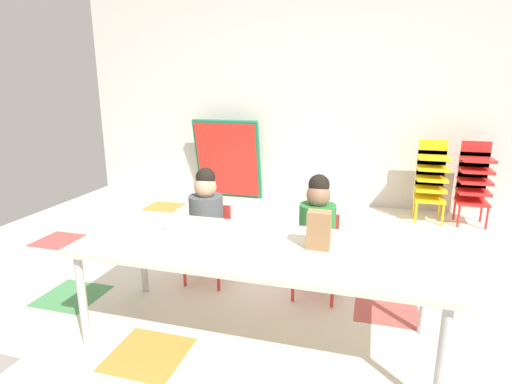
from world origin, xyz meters
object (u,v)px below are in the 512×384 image
(craft_table, at_px, (258,252))
(folded_activity_table, at_px, (228,160))
(seated_child_near_camera, at_px, (207,215))
(kid_chair_yellow_stack, at_px, (431,176))
(kid_chair_red_stack, at_px, (474,179))
(paper_plate_center_table, at_px, (246,243))
(paper_bag_brown, at_px, (319,230))
(donut_powdered_on_plate, at_px, (171,226))
(seated_child_middle_seat, at_px, (317,225))
(paper_plate_near_edge, at_px, (172,229))

(craft_table, relative_size, folded_activity_table, 1.96)
(folded_activity_table, bearing_deg, seated_child_near_camera, -73.97)
(folded_activity_table, bearing_deg, kid_chair_yellow_stack, -5.35)
(craft_table, distance_m, kid_chair_red_stack, 3.23)
(folded_activity_table, xyz_separation_m, paper_plate_center_table, (1.19, -2.98, 0.09))
(craft_table, relative_size, paper_bag_brown, 9.66)
(paper_plate_center_table, relative_size, donut_powdered_on_plate, 1.62)
(seated_child_middle_seat, bearing_deg, paper_bag_brown, -82.15)
(craft_table, relative_size, seated_child_near_camera, 2.32)
(craft_table, bearing_deg, donut_powdered_on_plate, 170.65)
(paper_plate_near_edge, height_order, donut_powdered_on_plate, donut_powdered_on_plate)
(folded_activity_table, relative_size, paper_bag_brown, 4.94)
(donut_powdered_on_plate, bearing_deg, paper_plate_near_edge, 0.00)
(paper_plate_near_edge, relative_size, donut_powdered_on_plate, 1.62)
(craft_table, relative_size, donut_powdered_on_plate, 19.15)
(kid_chair_yellow_stack, relative_size, paper_plate_near_edge, 5.11)
(seated_child_middle_seat, height_order, donut_powdered_on_plate, seated_child_middle_seat)
(paper_bag_brown, bearing_deg, paper_plate_center_table, -173.36)
(seated_child_near_camera, height_order, kid_chair_red_stack, seated_child_near_camera)
(folded_activity_table, xyz_separation_m, paper_bag_brown, (1.61, -2.93, 0.19))
(craft_table, xyz_separation_m, paper_plate_center_table, (-0.07, -0.00, 0.05))
(kid_chair_red_stack, height_order, folded_activity_table, folded_activity_table)
(craft_table, distance_m, paper_plate_near_edge, 0.62)
(folded_activity_table, distance_m, donut_powdered_on_plate, 2.95)
(paper_plate_near_edge, distance_m, paper_plate_center_table, 0.54)
(seated_child_near_camera, bearing_deg, craft_table, -46.95)
(paper_plate_center_table, bearing_deg, seated_child_near_camera, 129.24)
(seated_child_near_camera, relative_size, donut_powdered_on_plate, 8.26)
(paper_plate_near_edge, bearing_deg, kid_chair_red_stack, 48.73)
(craft_table, relative_size, paper_plate_center_table, 11.81)
(donut_powdered_on_plate, bearing_deg, seated_child_near_camera, 87.53)
(seated_child_middle_seat, height_order, paper_plate_center_table, seated_child_middle_seat)
(seated_child_middle_seat, relative_size, paper_plate_center_table, 5.10)
(paper_bag_brown, bearing_deg, donut_powdered_on_plate, 176.91)
(seated_child_near_camera, relative_size, seated_child_middle_seat, 1.00)
(seated_child_middle_seat, bearing_deg, kid_chair_red_stack, 55.67)
(seated_child_middle_seat, bearing_deg, folded_activity_table, 122.98)
(kid_chair_yellow_stack, xyz_separation_m, paper_bag_brown, (-0.92, -2.69, 0.21))
(folded_activity_table, height_order, paper_plate_near_edge, folded_activity_table)
(kid_chair_yellow_stack, distance_m, donut_powdered_on_plate, 3.24)
(paper_plate_near_edge, bearing_deg, folded_activity_table, 102.79)
(folded_activity_table, bearing_deg, seated_child_middle_seat, -57.02)
(kid_chair_red_stack, relative_size, paper_plate_near_edge, 5.11)
(seated_child_middle_seat, xyz_separation_m, donut_powdered_on_plate, (-0.87, -0.53, 0.09))
(kid_chair_yellow_stack, xyz_separation_m, folded_activity_table, (-2.53, 0.24, 0.02))
(paper_plate_center_table, xyz_separation_m, donut_powdered_on_plate, (-0.53, 0.10, 0.02))
(kid_chair_yellow_stack, height_order, donut_powdered_on_plate, kid_chair_yellow_stack)
(paper_bag_brown, bearing_deg, paper_plate_near_edge, 176.91)
(seated_child_near_camera, height_order, paper_bag_brown, seated_child_near_camera)
(seated_child_near_camera, distance_m, seated_child_middle_seat, 0.85)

